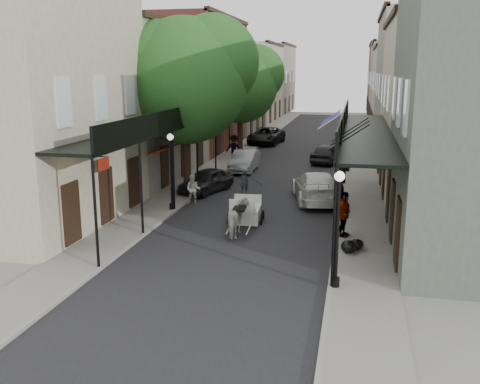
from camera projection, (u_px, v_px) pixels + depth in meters
The scene contains 24 objects.
ground at pixel (224, 259), 19.66m from camera, with size 140.00×140.00×0.00m, color gray.
road at pixel (290, 165), 38.71m from camera, with size 8.00×90.00×0.01m, color black.
sidewalk_left at pixel (223, 162), 39.73m from camera, with size 2.20×90.00×0.12m, color gray.
sidewalk_right at pixel (361, 167), 37.67m from camera, with size 2.20×90.00×0.12m, color gray.
building_row_left at pixel (211, 87), 48.83m from camera, with size 5.00×80.00×10.50m, color beige.
building_row_right at pixel (407, 88), 45.28m from camera, with size 5.00×80.00×10.50m, color gray.
gallery_left at pixel (164, 126), 26.39m from camera, with size 2.20×18.05×4.88m.
gallery_right at pixel (362, 131), 24.41m from camera, with size 2.20×18.05×4.88m.
tree_near at pixel (193, 75), 28.76m from camera, with size 7.31×6.80×9.63m.
tree_far at pixel (245, 82), 42.25m from camera, with size 6.45×6.00×8.61m.
lamppost_right_near at pixel (337, 228), 16.45m from camera, with size 0.32×0.32×3.71m.
lamppost_left at pixel (171, 170), 25.76m from camera, with size 0.32×0.32×3.71m.
lamppost_right_far at pixel (349, 143), 35.50m from camera, with size 0.32×0.32×3.71m.
horse at pixel (239, 218), 22.24m from camera, with size 0.82×1.79×1.51m, color beige.
carriage at pixel (247, 200), 24.46m from camera, with size 1.66×2.31×2.53m.
pedestrian_walking at pixel (193, 190), 27.40m from camera, with size 0.76×0.60×1.57m, color beige.
pedestrian_sidewalk_left at pixel (234, 148), 39.40m from camera, with size 1.27×0.73×1.97m, color gray.
pedestrian_sidewalk_right at pixel (344, 214), 21.71m from camera, with size 1.10×0.46×1.88m, color gray.
car_left_near at pixel (206, 181), 30.15m from camera, with size 1.60×3.98×1.36m, color black.
car_left_mid at pixel (245, 161), 36.44m from camera, with size 1.49×4.29×1.41m, color gray.
car_left_far at pixel (266, 136), 49.59m from camera, with size 2.58×5.59×1.55m, color black.
car_right_near at pixel (316, 187), 28.04m from camera, with size 2.21×5.43×1.57m, color silver.
car_right_far at pixel (328, 153), 39.52m from camera, with size 1.73×4.31×1.47m, color black.
trash_bags at pixel (352, 246), 20.04m from camera, with size 0.85×1.00×0.50m.
Camera 1 is at (4.51, -18.06, 6.82)m, focal length 40.00 mm.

